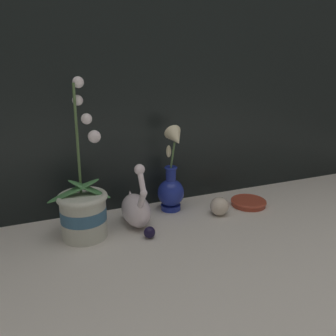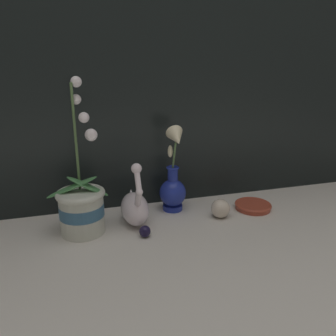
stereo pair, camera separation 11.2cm
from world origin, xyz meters
The scene contains 8 objects.
ground_plane centered at (0.00, 0.00, 0.00)m, with size 2.80×2.80×0.00m, color beige.
window_backdrop centered at (0.00, 0.29, 0.60)m, with size 2.80×0.03×1.20m.
orchid_potted_plant centered at (-0.32, 0.11, 0.09)m, with size 0.20×0.16×0.49m.
swan_figurine centered at (-0.14, 0.13, 0.06)m, with size 0.09×0.20×0.23m.
blue_vase centered at (0.01, 0.19, 0.10)m, with size 0.10×0.13×0.33m.
glass_sphere centered at (0.16, 0.09, 0.03)m, with size 0.07×0.07×0.07m.
amber_dish centered at (0.31, 0.12, 0.01)m, with size 0.14×0.14×0.02m.
glass_bauble centered at (-0.13, 0.02, 0.02)m, with size 0.04×0.04×0.04m.
Camera 1 is at (-0.42, -0.85, 0.52)m, focal length 35.00 mm.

